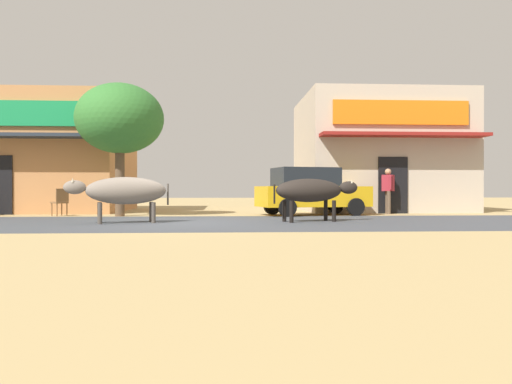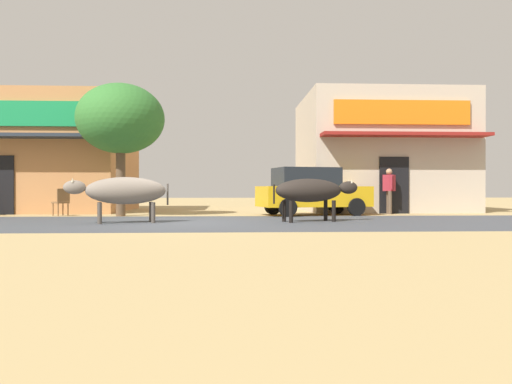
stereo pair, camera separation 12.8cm
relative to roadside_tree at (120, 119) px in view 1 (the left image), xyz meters
name	(u,v)px [view 1 (the left image)]	position (x,y,z in m)	size (l,w,h in m)	color
ground	(179,223)	(2.25, -3.47, -3.23)	(80.00, 80.00, 0.00)	tan
asphalt_road	(179,223)	(2.25, -3.47, -3.23)	(72.00, 6.42, 0.00)	#42464C
storefront_left_cafe	(43,155)	(-3.96, 4.25, -0.93)	(6.65, 6.74, 4.60)	#BE7F4B
storefront_right_club	(377,154)	(10.01, 4.25, -0.83)	(6.38, 6.74, 4.80)	#BEAE98
roadside_tree	(120,119)	(0.00, 0.00, 0.00)	(2.91, 2.91, 4.42)	brown
parked_hatchback_car	(311,191)	(6.46, 0.31, -2.40)	(4.03, 2.42, 1.64)	gold
cow_near_brown	(124,191)	(0.82, -3.55, -2.38)	(2.66, 1.22, 1.22)	gray
cow_far_dark	(311,191)	(5.88, -3.27, -2.38)	(2.53, 1.22, 1.19)	#2A231F
pedestrian_by_shop	(388,187)	(9.43, 1.00, -2.27)	(0.48, 0.61, 1.65)	brown
cafe_chair_near_tree	(60,201)	(-2.01, 0.23, -2.72)	(0.62, 0.62, 0.92)	brown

